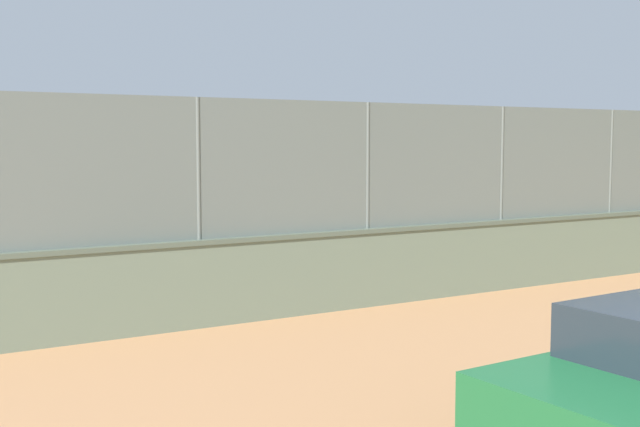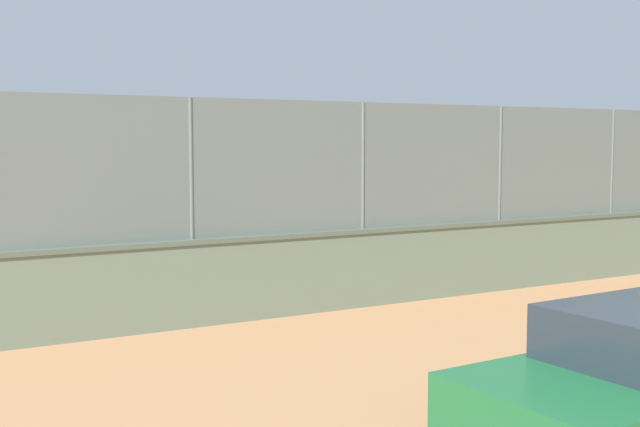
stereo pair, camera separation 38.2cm
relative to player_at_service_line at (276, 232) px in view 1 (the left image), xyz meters
The scene contains 8 objects.
ground_plane 6.77m from the player_at_service_line, 103.14° to the right, with size 260.00×260.00×0.00m, color tan.
perimeter_wall 3.80m from the player_at_service_line, 88.98° to the left, with size 33.32×0.90×1.42m.
fence_panel_on_wall 4.11m from the player_at_service_line, 88.98° to the left, with size 32.72×0.61×2.27m.
player_at_service_line is the anchor object (origin of this frame).
player_crossing_court 6.18m from the player_at_service_line, 130.84° to the right, with size 0.94×0.93×1.46m.
player_foreground_swinging 5.21m from the player_at_service_line, 110.97° to the right, with size 0.78×0.73×1.59m.
sports_ball 1.76m from the player_at_service_line, 60.66° to the left, with size 0.17×0.17×0.17m, color white.
courtside_bench 8.35m from the player_at_service_line, 164.39° to the left, with size 1.61×0.41×0.87m.
Camera 1 is at (9.63, 22.46, 2.97)m, focal length 45.32 mm.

